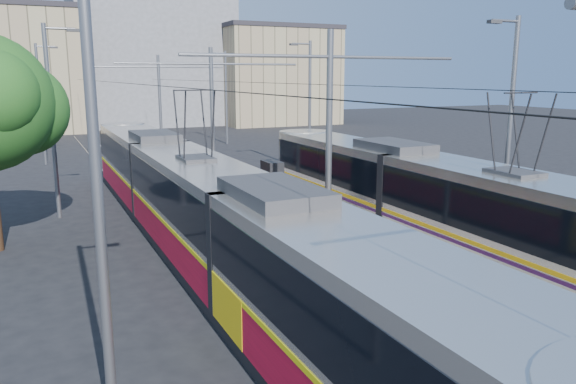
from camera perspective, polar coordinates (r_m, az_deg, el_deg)
name	(u,v)px	position (r m, az deg, el deg)	size (l,w,h in m)	color
ground	(523,384)	(12.54, 22.77, -17.58)	(160.00, 160.00, 0.00)	black
platform	(234,203)	(26.22, -5.52, -1.07)	(4.00, 50.00, 0.30)	gray
tactile_strip_left	(204,202)	(25.76, -8.57, -1.03)	(0.70, 50.00, 0.01)	gray
tactile_strip_right	(263,196)	(26.69, -2.59, -0.46)	(0.70, 50.00, 0.01)	gray
rails	(234,205)	(26.25, -5.51, -1.36)	(8.71, 70.00, 0.03)	gray
tram_left	(198,208)	(18.57, -9.18, -1.62)	(2.43, 31.64, 5.50)	black
tram_right	(510,225)	(16.89, 21.62, -3.12)	(2.43, 28.01, 5.50)	black
catenary	(255,111)	(22.94, -3.34, 8.18)	(9.20, 70.00, 7.00)	slate
street_lamps	(206,110)	(29.43, -8.30, 8.20)	(15.18, 38.22, 8.00)	slate
shelter	(272,189)	(22.40, -1.61, 0.35)	(0.65, 1.06, 2.32)	black
building_left	(6,70)	(67.16, -26.76, 11.03)	(16.32, 12.24, 13.00)	#9B8E69
building_centre	(151,58)	(72.61, -13.77, 13.04)	(18.36, 14.28, 15.88)	gray
building_right	(275,75)	(71.07, -1.33, 11.77)	(14.28, 10.20, 11.84)	#9B8E69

